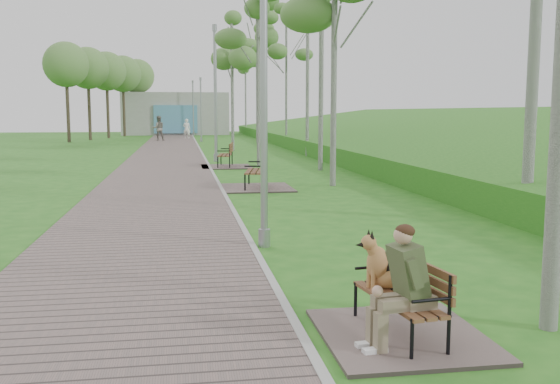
# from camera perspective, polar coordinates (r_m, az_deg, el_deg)

# --- Properties ---
(ground) EXTENTS (120.00, 120.00, 0.00)m
(ground) POSITION_cam_1_polar(r_m,az_deg,el_deg) (10.95, -3.12, -4.00)
(ground) COLOR #26661B
(ground) RESTS_ON ground
(walkway) EXTENTS (3.50, 67.00, 0.04)m
(walkway) POSITION_cam_1_polar(r_m,az_deg,el_deg) (32.26, -10.22, 3.42)
(walkway) COLOR #655652
(walkway) RESTS_ON ground
(kerb) EXTENTS (0.10, 67.00, 0.05)m
(kerb) POSITION_cam_1_polar(r_m,az_deg,el_deg) (32.27, -7.11, 3.49)
(kerb) COLOR #999993
(kerb) RESTS_ON ground
(embankment) EXTENTS (14.00, 70.00, 1.60)m
(embankment) POSITION_cam_1_polar(r_m,az_deg,el_deg) (33.44, 14.05, 3.41)
(embankment) COLOR #458B29
(embankment) RESTS_ON ground
(building_north) EXTENTS (10.00, 5.20, 4.00)m
(building_north) POSITION_cam_1_polar(r_m,az_deg,el_deg) (61.66, -9.51, 7.07)
(building_north) COLOR #9E9E99
(building_north) RESTS_ON ground
(bench_main) EXTENTS (1.53, 1.70, 1.34)m
(bench_main) POSITION_cam_1_polar(r_m,az_deg,el_deg) (6.07, 10.51, -9.83)
(bench_main) COLOR #655652
(bench_main) RESTS_ON ground
(bench_second) EXTENTS (1.97, 2.19, 1.21)m
(bench_second) POSITION_cam_1_polar(r_m,az_deg,el_deg) (17.62, -2.28, 1.05)
(bench_second) COLOR #655652
(bench_second) RESTS_ON ground
(bench_third) EXTENTS (1.93, 2.14, 1.18)m
(bench_third) POSITION_cam_1_polar(r_m,az_deg,el_deg) (24.55, -5.03, 2.78)
(bench_third) COLOR #655652
(bench_third) RESTS_ON ground
(lamp_post_near) EXTENTS (0.19, 0.19, 4.97)m
(lamp_post_near) POSITION_cam_1_polar(r_m,az_deg,el_deg) (9.81, -1.48, 8.35)
(lamp_post_near) COLOR #909398
(lamp_post_near) RESTS_ON ground
(lamp_post_second) EXTENTS (0.23, 0.23, 5.87)m
(lamp_post_second) POSITION_cam_1_polar(r_m,az_deg,el_deg) (27.40, -5.92, 8.52)
(lamp_post_second) COLOR #909398
(lamp_post_second) RESTS_ON ground
(lamp_post_third) EXTENTS (0.18, 0.18, 4.65)m
(lamp_post_third) POSITION_cam_1_polar(r_m,az_deg,el_deg) (46.04, -7.23, 7.29)
(lamp_post_third) COLOR #909398
(lamp_post_third) RESTS_ON ground
(lamp_post_far) EXTENTS (0.19, 0.19, 5.04)m
(lamp_post_far) POSITION_cam_1_polar(r_m,az_deg,el_deg) (58.42, -7.94, 7.44)
(lamp_post_far) COLOR #909398
(lamp_post_far) RESTS_ON ground
(pedestrian_near) EXTENTS (0.67, 0.52, 1.62)m
(pedestrian_near) POSITION_cam_1_polar(r_m,az_deg,el_deg) (51.35, -8.52, 5.74)
(pedestrian_near) COLOR white
(pedestrian_near) RESTS_ON ground
(pedestrian_far) EXTENTS (1.02, 0.86, 1.88)m
(pedestrian_far) POSITION_cam_1_polar(r_m,az_deg,el_deg) (47.70, -11.05, 5.72)
(pedestrian_far) COLOR gray
(pedestrian_far) RESTS_ON ground
(birch_mid_a) EXTENTS (2.28, 2.28, 7.89)m
(birch_mid_a) POSITION_cam_1_polar(r_m,az_deg,el_deg) (25.47, -2.04, 16.45)
(birch_mid_a) COLOR silver
(birch_mid_a) RESTS_ON ground
(birch_mid_c) EXTENTS (2.42, 2.42, 7.81)m
(birch_mid_c) POSITION_cam_1_polar(r_m,az_deg,el_deg) (35.14, -4.43, 13.81)
(birch_mid_c) COLOR silver
(birch_mid_c) RESTS_ON ground
(birch_far_a) EXTENTS (2.34, 2.34, 8.79)m
(birch_far_a) POSITION_cam_1_polar(r_m,az_deg,el_deg) (38.24, 0.58, 14.45)
(birch_far_a) COLOR silver
(birch_far_a) RESTS_ON ground
(birch_far_b) EXTENTS (2.88, 2.88, 9.99)m
(birch_far_b) POSITION_cam_1_polar(r_m,az_deg,el_deg) (39.75, -1.88, 15.54)
(birch_far_b) COLOR silver
(birch_far_b) RESTS_ON ground
(birch_far_c) EXTENTS (2.55, 2.55, 11.01)m
(birch_far_c) POSITION_cam_1_polar(r_m,az_deg,el_deg) (44.94, -2.12, 15.62)
(birch_far_c) COLOR silver
(birch_far_c) RESTS_ON ground
(birch_distant_b) EXTENTS (2.73, 2.73, 8.63)m
(birch_distant_b) POSITION_cam_1_polar(r_m,az_deg,el_deg) (61.70, -3.18, 11.60)
(birch_distant_b) COLOR silver
(birch_distant_b) RESTS_ON ground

